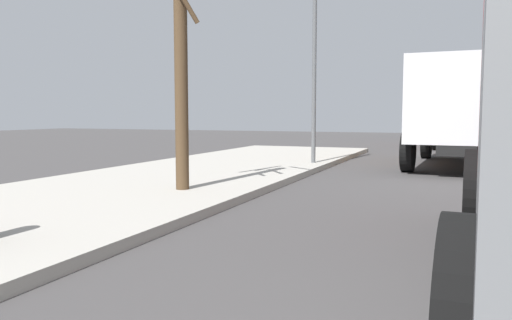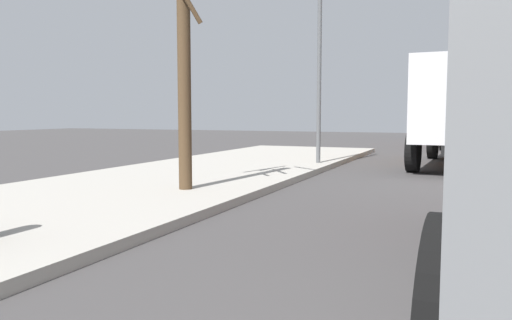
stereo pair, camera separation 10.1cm
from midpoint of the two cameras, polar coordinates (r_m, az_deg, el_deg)
dump_truck_orange at (r=16.13m, az=22.91°, el=5.00°), size 7.10×3.03×3.00m
dump_truck_red at (r=25.19m, az=23.46°, el=4.90°), size 7.01×2.82×3.00m
dump_truck_blue at (r=34.25m, az=22.55°, el=4.90°), size 7.08×2.99×3.00m
bare_tree at (r=9.60m, az=-7.75°, el=13.18°), size 1.34×1.35×5.15m
street_light_pole at (r=14.78m, az=7.30°, el=12.60°), size 0.12×0.12×6.63m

